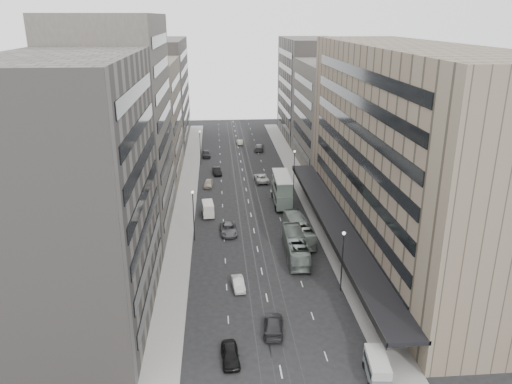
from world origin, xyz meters
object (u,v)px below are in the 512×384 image
object	(u,v)px
sedan_2	(229,229)
panel_van	(208,209)
double_decker	(282,189)
vw_microbus	(377,367)
sedan_1	(238,284)
bus_far	(299,229)
sedan_0	(230,355)
bus_near	(296,246)
pedestrian	(386,367)

from	to	relation	value
sedan_2	panel_van	bearing A→B (deg)	111.07
double_decker	vw_microbus	distance (m)	48.78
double_decker	panel_van	xyz separation A→B (m)	(-13.82, -4.98, -1.61)
vw_microbus	sedan_1	distance (m)	22.30
bus_far	double_decker	world-z (taller)	double_decker
sedan_0	sedan_2	world-z (taller)	sedan_2
bus_near	vw_microbus	distance (m)	27.07
bus_far	vw_microbus	bearing A→B (deg)	89.58
sedan_0	sedan_2	size ratio (longest dim) A/B	0.80
bus_near	sedan_1	xyz separation A→B (m)	(-8.86, -8.47, -1.01)
double_decker	pedestrian	bearing A→B (deg)	-83.83
sedan_1	vw_microbus	bearing A→B (deg)	-60.99
sedan_0	pedestrian	bearing A→B (deg)	-16.25
bus_near	panel_van	xyz separation A→B (m)	(-13.00, 16.89, -0.25)
panel_van	sedan_0	size ratio (longest dim) A/B	0.96
vw_microbus	bus_near	bearing A→B (deg)	104.53
double_decker	sedan_0	distance (m)	46.26
sedan_1	sedan_2	world-z (taller)	sedan_2
sedan_1	sedan_2	bearing A→B (deg)	86.70
bus_far	panel_van	size ratio (longest dim) A/B	2.73
double_decker	pedestrian	distance (m)	48.52
bus_far	sedan_0	distance (m)	31.45
panel_van	pedestrian	xyz separation A→B (m)	(17.83, -43.33, -0.49)
vw_microbus	panel_van	distance (m)	46.81
sedan_0	sedan_2	xyz separation A→B (m)	(0.77, 31.99, 0.01)
pedestrian	panel_van	bearing A→B (deg)	-79.76
double_decker	vw_microbus	xyz separation A→B (m)	(3.01, -48.65, -1.68)
panel_van	sedan_1	size ratio (longest dim) A/B	1.04
vw_microbus	pedestrian	size ratio (longest dim) A/B	2.98
panel_van	sedan_1	xyz separation A→B (m)	(4.14, -25.36, -0.76)
bus_near	double_decker	size ratio (longest dim) A/B	1.17
sedan_0	sedan_1	size ratio (longest dim) A/B	1.08
bus_far	vw_microbus	size ratio (longest dim) A/B	2.47
bus_near	panel_van	bearing A→B (deg)	-50.84
bus_far	sedan_2	world-z (taller)	bus_far
bus_near	pedestrian	bearing A→B (deg)	101.91
vw_microbus	pedestrian	bearing A→B (deg)	25.62
bus_near	pedestrian	world-z (taller)	bus_near
bus_near	pedestrian	xyz separation A→B (m)	(4.83, -26.44, -0.74)
vw_microbus	sedan_0	distance (m)	14.71
bus_far	sedan_0	size ratio (longest dim) A/B	2.62
pedestrian	double_decker	bearing A→B (deg)	-97.38
double_decker	sedan_2	distance (m)	16.68
sedan_2	sedan_1	bearing A→B (deg)	-90.00
double_decker	sedan_0	xyz separation A→B (m)	(-11.19, -44.83, -2.29)
bus_far	sedan_2	size ratio (longest dim) A/B	2.10
pedestrian	bus_near	bearing A→B (deg)	-91.78
vw_microbus	panel_van	size ratio (longest dim) A/B	1.11
panel_van	sedan_1	distance (m)	25.70
sedan_1	panel_van	bearing A→B (deg)	93.59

